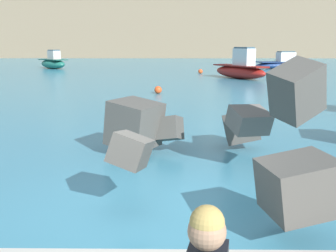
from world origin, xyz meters
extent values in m
plane|color=teal|center=(0.00, 0.00, 0.00)|extent=(400.00, 400.00, 0.00)
cube|color=#4C4944|center=(2.20, -1.04, 0.84)|extent=(1.25, 1.15, 0.91)
cube|color=#4C4944|center=(2.85, 1.49, 1.92)|extent=(1.32, 1.36, 1.40)
cube|color=#4C4944|center=(2.23, 4.23, 0.61)|extent=(1.06, 0.91, 0.88)
cube|color=#605B56|center=(2.16, 2.74, 1.09)|extent=(1.10, 1.07, 0.71)
cube|color=#4C4944|center=(-0.35, -0.05, 1.09)|extent=(0.82, 0.87, 0.76)
cube|color=#4C4944|center=(0.25, 3.80, 0.65)|extent=(0.85, 0.91, 0.83)
cube|color=#4C4944|center=(-0.63, 3.64, 0.82)|extent=(1.65, 1.63, 1.29)
sphere|color=#A87A5B|center=(0.54, -4.59, 1.87)|extent=(0.21, 0.21, 0.21)
sphere|color=tan|center=(0.54, -4.59, 1.92)|extent=(0.19, 0.19, 0.19)
cylinder|color=black|center=(0.67, -4.22, 1.56)|extent=(0.19, 0.53, 0.41)
ellipsoid|color=navy|center=(13.00, 40.71, 0.42)|extent=(6.69, 3.60, 0.84)
cube|color=navy|center=(13.00, 40.71, 0.80)|extent=(6.16, 3.31, 0.10)
cube|color=silver|center=(13.46, 40.83, 1.37)|extent=(2.16, 1.69, 1.06)
cube|color=#334C5B|center=(13.46, 40.83, 1.96)|extent=(1.95, 1.52, 0.12)
ellipsoid|color=#1E6656|center=(-13.65, 40.49, 0.55)|extent=(4.32, 4.17, 1.09)
cube|color=#164C41|center=(-13.65, 40.49, 1.05)|extent=(3.97, 3.83, 0.10)
cube|color=#B7B2A8|center=(-13.41, 40.27, 1.58)|extent=(1.63, 1.61, 0.98)
cube|color=#334C5B|center=(-13.41, 40.27, 2.13)|extent=(1.47, 1.45, 0.12)
ellipsoid|color=maroon|center=(5.93, 27.16, 0.55)|extent=(4.43, 5.84, 1.10)
cube|color=maroon|center=(5.93, 27.16, 1.06)|extent=(4.07, 5.37, 0.10)
cube|color=silver|center=(6.16, 26.79, 1.79)|extent=(1.73, 2.00, 1.38)
cube|color=#334C5B|center=(6.16, 26.79, 2.54)|extent=(1.56, 1.80, 0.12)
sphere|color=#E54C1E|center=(-0.51, 16.75, 0.22)|extent=(0.44, 0.44, 0.44)
sphere|color=#E54C1E|center=(3.03, 32.77, 0.22)|extent=(0.44, 0.44, 0.44)
cube|color=#847056|center=(-7.20, 94.75, 6.49)|extent=(84.90, 38.95, 12.98)
camera|label=1|loc=(0.36, -6.57, 2.85)|focal=42.92mm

